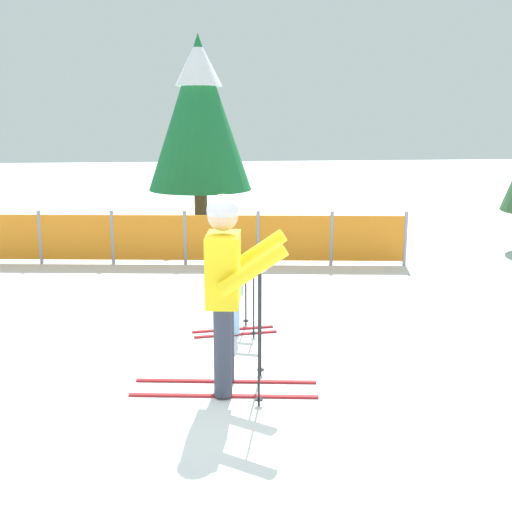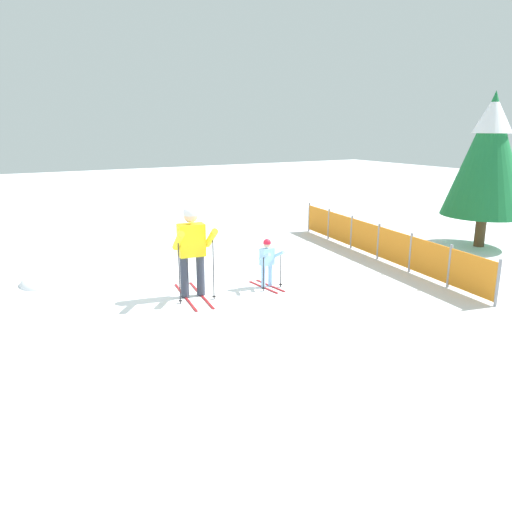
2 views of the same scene
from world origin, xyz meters
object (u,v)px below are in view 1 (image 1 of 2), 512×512
(skier_child, at_px, (236,283))
(conifer_far, at_px, (199,111))
(skier_adult, at_px, (227,276))
(safety_fence, at_px, (185,238))

(skier_child, xyz_separation_m, conifer_far, (-0.21, 7.00, 1.97))
(skier_adult, relative_size, safety_fence, 0.24)
(skier_adult, height_order, safety_fence, skier_adult)
(skier_adult, distance_m, conifer_far, 8.70)
(skier_child, bearing_deg, skier_adult, -103.31)
(skier_adult, xyz_separation_m, conifer_far, (-0.01, 8.57, 1.48))
(conifer_far, bearing_deg, safety_fence, -95.95)
(safety_fence, bearing_deg, skier_child, -81.02)
(safety_fence, relative_size, conifer_far, 1.77)
(skier_child, bearing_deg, conifer_far, 85.66)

